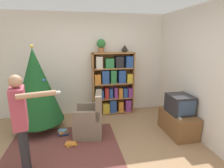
# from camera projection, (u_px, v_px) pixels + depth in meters

# --- Properties ---
(ground_plane) EXTENTS (14.00, 14.00, 0.00)m
(ground_plane) POSITION_uv_depth(u_px,v_px,m) (100.00, 158.00, 2.95)
(ground_plane) COLOR #9E7A56
(wall_back) EXTENTS (8.00, 0.10, 2.60)m
(wall_back) POSITION_uv_depth(u_px,v_px,m) (89.00, 65.00, 4.59)
(wall_back) COLOR silver
(wall_back) RESTS_ON ground_plane
(wall_right) EXTENTS (0.10, 8.00, 2.60)m
(wall_right) POSITION_uv_depth(u_px,v_px,m) (216.00, 78.00, 3.03)
(wall_right) COLOR silver
(wall_right) RESTS_ON ground_plane
(area_rug) EXTENTS (2.03, 1.73, 0.01)m
(area_rug) POSITION_uv_depth(u_px,v_px,m) (63.00, 150.00, 3.15)
(area_rug) COLOR brown
(area_rug) RESTS_ON ground_plane
(bookshelf) EXTENTS (1.08, 0.30, 1.63)m
(bookshelf) POSITION_uv_depth(u_px,v_px,m) (113.00, 84.00, 4.61)
(bookshelf) COLOR #A8703D
(bookshelf) RESTS_ON ground_plane
(tv_stand) EXTENTS (0.50, 0.85, 0.47)m
(tv_stand) POSITION_uv_depth(u_px,v_px,m) (178.00, 123.00, 3.70)
(tv_stand) COLOR brown
(tv_stand) RESTS_ON ground_plane
(television) EXTENTS (0.45, 0.49, 0.38)m
(television) POSITION_uv_depth(u_px,v_px,m) (180.00, 104.00, 3.60)
(television) COLOR #28282D
(television) RESTS_ON tv_stand
(game_remote) EXTENTS (0.04, 0.12, 0.02)m
(game_remote) POSITION_uv_depth(u_px,v_px,m) (179.00, 118.00, 3.37)
(game_remote) COLOR white
(game_remote) RESTS_ON tv_stand
(christmas_tree) EXTENTS (1.05, 1.05, 1.86)m
(christmas_tree) POSITION_uv_depth(u_px,v_px,m) (36.00, 86.00, 3.66)
(christmas_tree) COLOR #4C3323
(christmas_tree) RESTS_ON ground_plane
(armchair) EXTENTS (0.65, 0.64, 0.92)m
(armchair) POSITION_uv_depth(u_px,v_px,m) (90.00, 120.00, 3.61)
(armchair) COLOR #7A6B5B
(armchair) RESTS_ON ground_plane
(standing_person) EXTENTS (0.69, 0.46, 1.50)m
(standing_person) POSITION_uv_depth(u_px,v_px,m) (21.00, 119.00, 2.41)
(standing_person) COLOR #232328
(standing_person) RESTS_ON ground_plane
(potted_plant) EXTENTS (0.22, 0.22, 0.33)m
(potted_plant) POSITION_uv_depth(u_px,v_px,m) (101.00, 45.00, 4.31)
(potted_plant) COLOR #935B38
(potted_plant) RESTS_ON bookshelf
(table_lamp) EXTENTS (0.20, 0.20, 0.18)m
(table_lamp) POSITION_uv_depth(u_px,v_px,m) (125.00, 48.00, 4.44)
(table_lamp) COLOR #473828
(table_lamp) RESTS_ON bookshelf
(book_pile_near_tree) EXTENTS (0.22, 0.17, 0.12)m
(book_pile_near_tree) POSITION_uv_depth(u_px,v_px,m) (63.00, 132.00, 3.66)
(book_pile_near_tree) COLOR #232328
(book_pile_near_tree) RESTS_ON ground_plane
(book_pile_by_chair) EXTENTS (0.23, 0.17, 0.06)m
(book_pile_by_chair) POSITION_uv_depth(u_px,v_px,m) (71.00, 144.00, 3.30)
(book_pile_by_chair) COLOR gold
(book_pile_by_chair) RESTS_ON ground_plane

